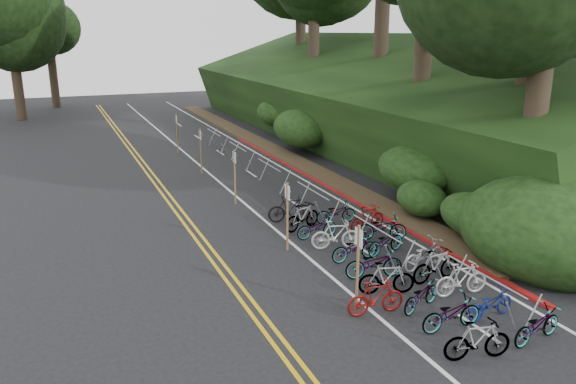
# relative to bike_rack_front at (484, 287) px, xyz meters

# --- Properties ---
(ground) EXTENTS (120.00, 120.00, 0.00)m
(ground) POSITION_rel_bike_rack_front_xyz_m (-3.59, 1.51, -0.90)
(ground) COLOR black
(ground) RESTS_ON ground
(road_markings) EXTENTS (7.47, 80.00, 0.01)m
(road_markings) POSITION_rel_bike_rack_front_xyz_m (-2.96, 11.61, -0.89)
(road_markings) COLOR gold
(road_markings) RESTS_ON ground
(red_curb) EXTENTS (0.25, 28.00, 0.10)m
(red_curb) POSITION_rel_bike_rack_front_xyz_m (2.11, 13.51, -0.85)
(red_curb) COLOR maroon
(red_curb) RESTS_ON ground
(embankment) EXTENTS (14.30, 48.14, 9.11)m
(embankment) POSITION_rel_bike_rack_front_xyz_m (9.37, 20.55, 1.67)
(embankment) COLOR black
(embankment) RESTS_ON ground
(bike_rack_front) EXTENTS (1.17, 2.99, 1.23)m
(bike_rack_front) POSITION_rel_bike_rack_front_xyz_m (0.00, 0.00, 0.00)
(bike_rack_front) COLOR #90939B
(bike_rack_front) RESTS_ON ground
(bike_racks_rest) EXTENTS (1.14, 23.00, 1.17)m
(bike_racks_rest) POSITION_rel_bike_rack_front_xyz_m (-0.59, 14.51, -0.04)
(bike_racks_rest) COLOR #90939B
(bike_racks_rest) RESTS_ON ground
(signpost_near) EXTENTS (0.08, 0.40, 2.51)m
(signpost_near) POSITION_rel_bike_rack_front_xyz_m (-2.94, 1.66, 0.54)
(signpost_near) COLOR brown
(signpost_near) RESTS_ON ground
(signposts_rest) EXTENTS (0.08, 18.40, 2.50)m
(signposts_rest) POSITION_rel_bike_rack_front_xyz_m (-2.99, 15.51, 0.53)
(signposts_rest) COLOR brown
(signposts_rest) RESTS_ON ground
(bike_front) EXTENTS (0.62, 1.71, 1.01)m
(bike_front) POSITION_rel_bike_rack_front_xyz_m (-2.59, 1.24, -0.39)
(bike_front) COLOR maroon
(bike_front) RESTS_ON ground
(bike_valet) EXTENTS (3.43, 12.74, 1.10)m
(bike_valet) POSITION_rel_bike_rack_front_xyz_m (-0.59, 3.90, -0.41)
(bike_valet) COLOR slate
(bike_valet) RESTS_ON ground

